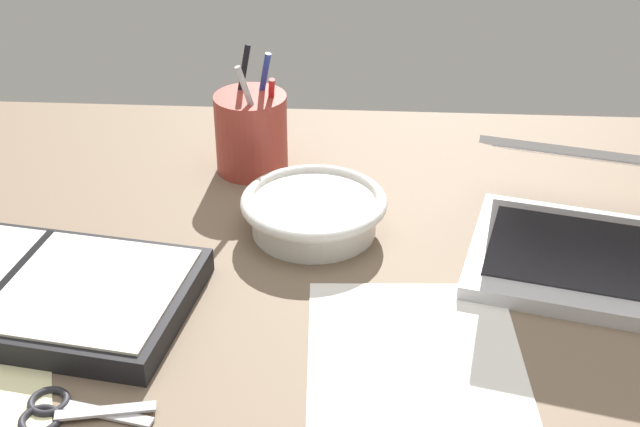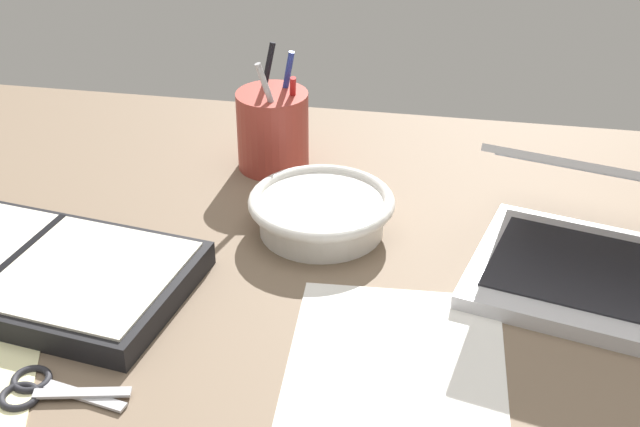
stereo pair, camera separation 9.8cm
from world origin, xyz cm
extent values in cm
cube|color=#75604C|center=(0.00, 0.00, 1.00)|extent=(140.00, 100.00, 2.00)
cube|color=silver|center=(31.37, 6.92, 2.90)|extent=(37.10, 28.53, 1.80)
cube|color=#232328|center=(31.37, 6.92, 3.92)|extent=(31.84, 21.80, 0.24)
cylinder|color=silver|center=(-3.42, 13.92, 4.03)|extent=(14.96, 14.96, 4.06)
torus|color=silver|center=(-3.42, 13.92, 6.06)|extent=(17.61, 17.61, 1.41)
cylinder|color=#9E382D|center=(-12.88, 29.52, 7.38)|extent=(9.67, 9.67, 10.76)
cylinder|color=black|center=(-14.73, 31.43, 10.90)|extent=(3.66, 3.60, 15.57)
cylinder|color=#233899|center=(-11.95, 32.02, 10.54)|extent=(3.70, 1.89, 14.97)
cylinder|color=#B21E1E|center=(-10.37, 30.42, 9.34)|extent=(1.97, 4.08, 12.46)
cylinder|color=#B7B7BC|center=(-11.81, 27.09, 10.69)|extent=(4.78, 2.58, 15.05)
cube|color=black|center=(-34.59, -2.25, 3.41)|extent=(40.96, 25.98, 2.82)
cube|color=silver|center=(-25.43, -3.68, 4.97)|extent=(20.42, 20.87, 0.30)
cube|color=black|center=(-34.59, -2.25, 5.12)|extent=(3.63, 18.24, 0.30)
cube|color=#B7B7BC|center=(-20.01, -19.16, 2.60)|extent=(9.07, 3.04, 0.30)
cube|color=#B7B7BC|center=(-20.01, -19.16, 2.30)|extent=(9.07, 3.06, 0.30)
torus|color=#232328|center=(-25.68, -20.36, 2.30)|extent=(3.90, 3.90, 0.70)
torus|color=#232328|center=(-25.68, -17.95, 2.30)|extent=(3.90, 3.90, 0.70)
cube|color=white|center=(8.18, -10.58, 2.08)|extent=(22.53, 28.56, 0.16)
camera|label=1|loc=(2.98, -77.84, 58.71)|focal=50.00mm
camera|label=2|loc=(12.67, -76.67, 58.71)|focal=50.00mm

